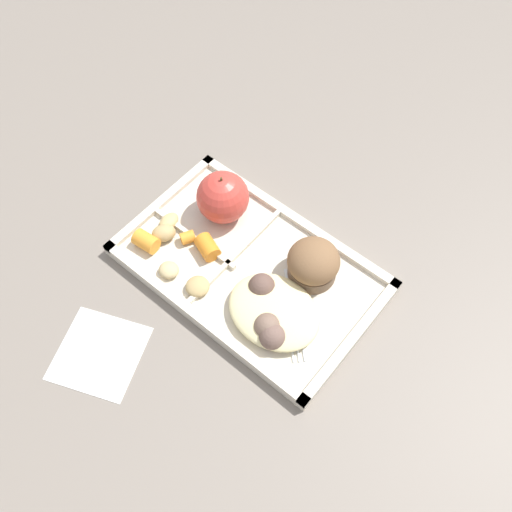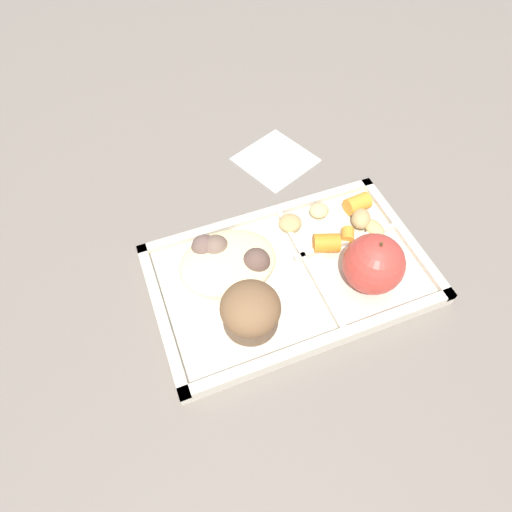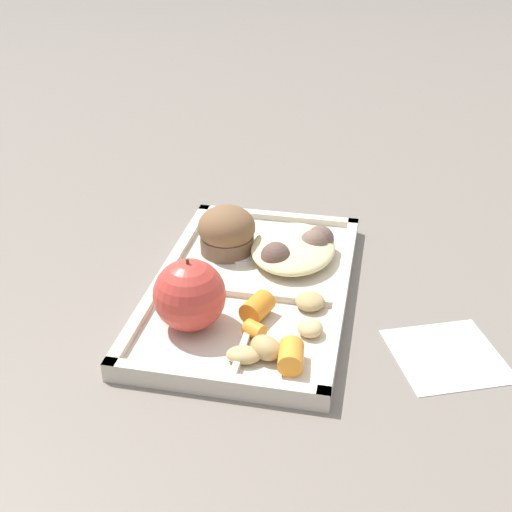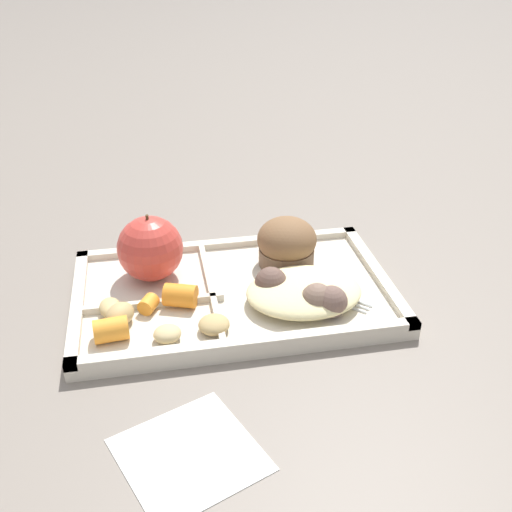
{
  "view_description": "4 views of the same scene",
  "coord_description": "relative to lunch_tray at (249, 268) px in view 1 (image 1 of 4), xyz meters",
  "views": [
    {
      "loc": [
        0.27,
        -0.31,
        0.71
      ],
      "look_at": [
        0.01,
        0.01,
        0.04
      ],
      "focal_mm": 38.74,
      "sensor_mm": 36.0,
      "label": 1
    },
    {
      "loc": [
        0.16,
        0.29,
        0.51
      ],
      "look_at": [
        0.04,
        -0.01,
        0.06
      ],
      "focal_mm": 30.62,
      "sensor_mm": 36.0,
      "label": 2
    },
    {
      "loc": [
        -0.67,
        -0.14,
        0.45
      ],
      "look_at": [
        -0.0,
        -0.01,
        0.06
      ],
      "focal_mm": 47.3,
      "sensor_mm": 36.0,
      "label": 3
    },
    {
      "loc": [
        -0.09,
        -0.6,
        0.41
      ],
      "look_at": [
        0.03,
        -0.01,
        0.06
      ],
      "focal_mm": 42.82,
      "sensor_mm": 36.0,
      "label": 4
    }
  ],
  "objects": [
    {
      "name": "potato_chunk_golden",
      "position": [
        -0.13,
        -0.04,
        0.02
      ],
      "size": [
        0.04,
        0.05,
        0.02
      ],
      "primitive_type": "ellipsoid",
      "rotation": [
        0.0,
        0.0,
        0.97
      ],
      "color": "tan",
      "rests_on": "lunch_tray"
    },
    {
      "name": "carrot_slice_edge",
      "position": [
        -0.1,
        -0.02,
        0.01
      ],
      "size": [
        0.03,
        0.03,
        0.02
      ],
      "primitive_type": "cylinder",
      "rotation": [
        0.0,
        1.57,
        1.08
      ],
      "color": "orange",
      "rests_on": "lunch_tray"
    },
    {
      "name": "bran_muffin",
      "position": [
        0.08,
        0.05,
        0.03
      ],
      "size": [
        0.07,
        0.07,
        0.06
      ],
      "color": "brown",
      "rests_on": "lunch_tray"
    },
    {
      "name": "meatball_center",
      "position": [
        0.09,
        -0.06,
        0.02
      ],
      "size": [
        0.04,
        0.04,
        0.04
      ],
      "primitive_type": "sphere",
      "color": "#755B4C",
      "rests_on": "lunch_tray"
    },
    {
      "name": "egg_noodle_pile",
      "position": [
        0.08,
        -0.04,
        0.02
      ],
      "size": [
        0.13,
        0.11,
        0.03
      ],
      "primitive_type": "ellipsoid",
      "color": "beige",
      "rests_on": "lunch_tray"
    },
    {
      "name": "ground",
      "position": [
        0.0,
        0.0,
        -0.01
      ],
      "size": [
        6.0,
        6.0,
        0.0
      ],
      "primitive_type": "plane",
      "color": "slate"
    },
    {
      "name": "paper_napkin",
      "position": [
        -0.07,
        -0.23,
        -0.01
      ],
      "size": [
        0.15,
        0.15,
        0.0
      ],
      "primitive_type": "cube",
      "rotation": [
        0.0,
        0.0,
        0.39
      ],
      "color": "white",
      "rests_on": "ground"
    },
    {
      "name": "potato_chunk_wedge",
      "position": [
        -0.08,
        -0.08,
        0.01
      ],
      "size": [
        0.04,
        0.03,
        0.02
      ],
      "primitive_type": "ellipsoid",
      "rotation": [
        0.0,
        0.0,
        3.41
      ],
      "color": "tan",
      "rests_on": "lunch_tray"
    },
    {
      "name": "meatball_back",
      "position": [
        0.04,
        -0.02,
        0.02
      ],
      "size": [
        0.04,
        0.04,
        0.04
      ],
      "primitive_type": "sphere",
      "color": "brown",
      "rests_on": "lunch_tray"
    },
    {
      "name": "potato_chunk_small",
      "position": [
        -0.03,
        -0.08,
        0.01
      ],
      "size": [
        0.05,
        0.05,
        0.02
      ],
      "primitive_type": "ellipsoid",
      "rotation": [
        0.0,
        0.0,
        0.83
      ],
      "color": "tan",
      "rests_on": "lunch_tray"
    },
    {
      "name": "lunch_tray",
      "position": [
        0.0,
        0.0,
        0.0
      ],
      "size": [
        0.37,
        0.23,
        0.02
      ],
      "color": "beige",
      "rests_on": "ground"
    },
    {
      "name": "plastic_fork",
      "position": [
        0.1,
        -0.03,
        0.01
      ],
      "size": [
        0.11,
        0.11,
        0.0
      ],
      "color": "white",
      "rests_on": "lunch_tray"
    },
    {
      "name": "carrot_slice_small",
      "position": [
        -0.06,
        -0.02,
        0.02
      ],
      "size": [
        0.04,
        0.04,
        0.03
      ],
      "primitive_type": "cylinder",
      "rotation": [
        0.0,
        1.57,
        5.94
      ],
      "color": "orange",
      "rests_on": "lunch_tray"
    },
    {
      "name": "carrot_slice_tilted",
      "position": [
        -0.14,
        -0.07,
        0.02
      ],
      "size": [
        0.04,
        0.03,
        0.03
      ],
      "primitive_type": "cylinder",
      "rotation": [
        0.0,
        1.57,
        3.24
      ],
      "color": "orange",
      "rests_on": "lunch_tray"
    },
    {
      "name": "meatball_side",
      "position": [
        0.1,
        -0.07,
        0.02
      ],
      "size": [
        0.04,
        0.04,
        0.04
      ],
      "primitive_type": "sphere",
      "color": "brown",
      "rests_on": "lunch_tray"
    },
    {
      "name": "potato_chunk_browned",
      "position": [
        -0.14,
        -0.02,
        0.01
      ],
      "size": [
        0.03,
        0.04,
        0.02
      ],
      "primitive_type": "ellipsoid",
      "rotation": [
        0.0,
        0.0,
        4.83
      ],
      "color": "tan",
      "rests_on": "lunch_tray"
    },
    {
      "name": "green_apple",
      "position": [
        -0.09,
        0.05,
        0.05
      ],
      "size": [
        0.08,
        0.08,
        0.08
      ],
      "color": "#C63D33",
      "rests_on": "lunch_tray"
    }
  ]
}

